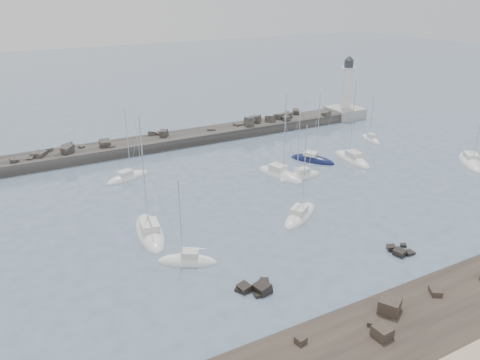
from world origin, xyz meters
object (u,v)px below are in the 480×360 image
(sailboat_3, at_px, (150,233))
(sailboat_8, at_px, (312,160))
(sailboat_9, at_px, (300,177))
(sailboat_10, at_px, (352,160))
(sailboat_12, at_px, (370,140))
(sailboat_7, at_px, (300,216))
(sailboat_6, at_px, (280,175))
(sailboat_4, at_px, (128,178))
(lighthouse, at_px, (345,104))
(sailboat_5, at_px, (188,262))
(sailboat_11, at_px, (471,163))

(sailboat_3, bearing_deg, sailboat_8, 19.21)
(sailboat_9, xyz_separation_m, sailboat_10, (12.36, 2.15, 0.01))
(sailboat_3, distance_m, sailboat_12, 52.34)
(sailboat_7, xyz_separation_m, sailboat_12, (31.09, 20.38, 0.00))
(sailboat_7, bearing_deg, sailboat_6, 68.02)
(sailboat_6, xyz_separation_m, sailboat_10, (14.86, 0.02, 0.00))
(sailboat_4, xyz_separation_m, sailboat_7, (16.33, -23.72, 0.01))
(lighthouse, relative_size, sailboat_12, 1.51)
(sailboat_8, height_order, sailboat_10, sailboat_10)
(sailboat_4, relative_size, sailboat_9, 1.00)
(lighthouse, height_order, sailboat_5, lighthouse)
(sailboat_6, bearing_deg, sailboat_11, -18.59)
(sailboat_4, bearing_deg, sailboat_10, -15.97)
(sailboat_4, distance_m, sailboat_12, 47.54)
(sailboat_7, bearing_deg, lighthouse, 43.82)
(sailboat_11, bearing_deg, lighthouse, 88.87)
(sailboat_3, bearing_deg, sailboat_12, 17.20)
(sailboat_5, relative_size, sailboat_12, 1.11)
(sailboat_10, xyz_separation_m, sailboat_12, (10.89, 7.12, -0.01))
(sailboat_7, bearing_deg, sailboat_5, -169.50)
(sailboat_5, xyz_separation_m, sailboat_8, (31.40, 19.62, -0.01))
(sailboat_6, distance_m, sailboat_11, 33.61)
(sailboat_6, bearing_deg, sailboat_10, 0.07)
(sailboat_7, distance_m, sailboat_12, 37.18)
(sailboat_3, xyz_separation_m, sailboat_8, (33.04, 11.51, -0.02))
(sailboat_7, distance_m, sailboat_9, 13.61)
(sailboat_8, bearing_deg, sailboat_7, -130.74)
(sailboat_8, bearing_deg, sailboat_3, -160.79)
(sailboat_6, relative_size, sailboat_10, 0.97)
(sailboat_4, xyz_separation_m, sailboat_12, (47.42, -3.34, 0.01))
(sailboat_9, bearing_deg, sailboat_8, 40.10)
(sailboat_5, height_order, sailboat_11, sailboat_11)
(sailboat_5, height_order, sailboat_12, sailboat_5)
(sailboat_7, height_order, sailboat_10, sailboat_10)
(sailboat_3, xyz_separation_m, sailboat_9, (26.75, 6.22, -0.01))
(sailboat_4, bearing_deg, sailboat_7, -55.46)
(sailboat_3, relative_size, sailboat_12, 1.65)
(sailboat_5, xyz_separation_m, sailboat_6, (22.61, 16.45, 0.00))
(lighthouse, distance_m, sailboat_9, 39.33)
(sailboat_7, height_order, sailboat_12, sailboat_7)
(lighthouse, relative_size, sailboat_5, 1.36)
(sailboat_5, bearing_deg, lighthouse, 35.65)
(sailboat_7, xyz_separation_m, sailboat_11, (37.21, 2.54, -0.00))
(sailboat_11, bearing_deg, sailboat_7, -176.10)
(sailboat_10, relative_size, sailboat_12, 1.54)
(lighthouse, relative_size, sailboat_6, 1.01)
(sailboat_12, bearing_deg, sailboat_7, -146.75)
(sailboat_4, xyz_separation_m, sailboat_9, (24.18, -12.60, 0.01))
(sailboat_11, bearing_deg, sailboat_4, 158.41)
(sailboat_12, bearing_deg, sailboat_5, -154.00)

